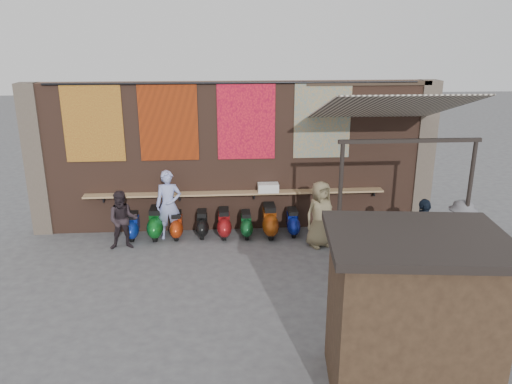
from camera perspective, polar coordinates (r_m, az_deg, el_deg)
The scene contains 33 objects.
ground at distance 11.60m, azimuth -1.86°, elevation -8.83°, with size 70.00×70.00×0.00m, color #474749.
brick_wall at distance 13.46m, azimuth -2.43°, elevation 4.02°, with size 10.00×0.40×4.00m, color brown.
pier_left at distance 14.29m, azimuth -23.79°, elevation 3.32°, with size 0.50×0.50×4.00m, color #4C4238.
pier_right at distance 14.57m, azimuth 18.53°, elevation 4.16°, with size 0.50×0.50×4.00m, color #4C4238.
eating_counter at distance 13.35m, azimuth -2.33°, elevation -0.11°, with size 8.00×0.32×0.05m, color #9E7A51.
shelf_box at distance 13.33m, azimuth 1.41°, elevation 0.50°, with size 0.55×0.32×0.23m, color white.
tapestry_redgold at distance 13.43m, azimuth -18.13°, elevation 7.49°, with size 1.50×0.02×2.00m, color maroon.
tapestry_sun at distance 13.11m, azimuth -9.97°, elevation 7.86°, with size 1.50×0.02×2.00m, color #E7440D.
tapestry_orange at distance 13.06m, azimuth -1.12°, elevation 8.08°, with size 1.50×0.02×2.00m, color red.
tapestry_multi at distance 13.31m, azimuth 7.59°, elevation 8.12°, with size 1.50×0.02×2.00m, color teal.
hang_rail at distance 12.91m, azimuth -2.51°, elevation 12.35°, with size 0.06×0.06×9.50m, color black.
scooter_stool_0 at distance 13.52m, azimuth -13.89°, elevation -3.82°, with size 0.32×0.72×0.68m, color navy, non-canonical shape.
scooter_stool_1 at distance 13.42m, azimuth -11.38°, elevation -3.51°, with size 0.38×0.85×0.81m, color #0D5D1B, non-canonical shape.
scooter_stool_2 at distance 13.35m, azimuth -9.04°, elevation -3.79°, with size 0.32×0.72×0.68m, color #AB2F0D, non-canonical shape.
scooter_stool_3 at distance 13.34m, azimuth -6.17°, elevation -3.67°, with size 0.32×0.72×0.68m, color black, non-canonical shape.
scooter_stool_4 at distance 13.25m, azimuth -3.66°, elevation -3.61°, with size 0.35×0.78×0.74m, color maroon, non-canonical shape.
scooter_stool_5 at distance 13.26m, azimuth -1.13°, elevation -3.73°, with size 0.32×0.70×0.67m, color #0E4A20, non-canonical shape.
scooter_stool_6 at distance 13.28m, azimuth 1.58°, elevation -3.32°, with size 0.40×0.88×0.84m, color #85360C, non-canonical shape.
scooter_stool_7 at distance 13.42m, azimuth 4.21°, elevation -3.47°, with size 0.33×0.73×0.69m, color navy, non-canonical shape.
diner_left at distance 13.16m, azimuth -9.95°, elevation -1.47°, with size 0.67×0.44×1.84m, color #97A2DD.
diner_right at distance 12.82m, azimuth -14.97°, elevation -3.13°, with size 0.73×0.57×1.51m, color black.
shopper_navy at distance 12.07m, azimuth 18.49°, elevation -4.44°, with size 0.96×0.40×1.64m, color black.
shopper_grey at distance 12.05m, azimuth 22.25°, elevation -4.73°, with size 1.11×0.64×1.71m, color #5D5C61.
shopper_tan at distance 12.61m, azimuth 7.32°, elevation -2.53°, with size 0.83×0.54×1.71m, color #776A4B.
market_stall at distance 7.83m, azimuth 17.17°, elevation -13.71°, with size 2.22×1.67×2.41m, color black.
stall_roof at distance 7.27m, azimuth 18.07°, elevation -5.14°, with size 2.49×1.92×0.12m, color black.
stall_sign at distance 8.31m, azimuth 16.03°, elevation -7.44°, with size 1.20×0.04×0.50m, color gold.
stall_shelf at distance 8.71m, azimuth 15.54°, elevation -12.62°, with size 1.85×0.10×0.06m, color #473321.
awning_canvas at distance 12.04m, azimuth 14.90°, elevation 9.33°, with size 3.20×3.40×0.03m, color beige.
awning_ledger at distance 13.49m, azimuth 12.86°, elevation 12.04°, with size 3.30×0.08×0.12m, color #33261C.
awning_header at distance 10.73m, azimuth 17.23°, elevation 5.61°, with size 3.00×0.08×0.08m, color black.
awning_post_left at distance 10.72m, azimuth 9.49°, elevation -2.35°, with size 0.09×0.09×3.10m, color black.
awning_post_right at distance 11.69m, azimuth 22.96°, elevation -1.85°, with size 0.09×0.09×3.10m, color black.
Camera 1 is at (-0.38, -10.37, 5.18)m, focal length 35.00 mm.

